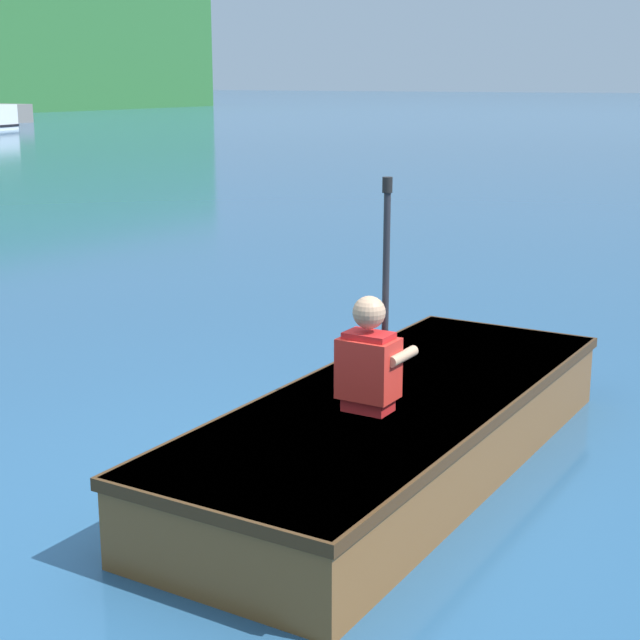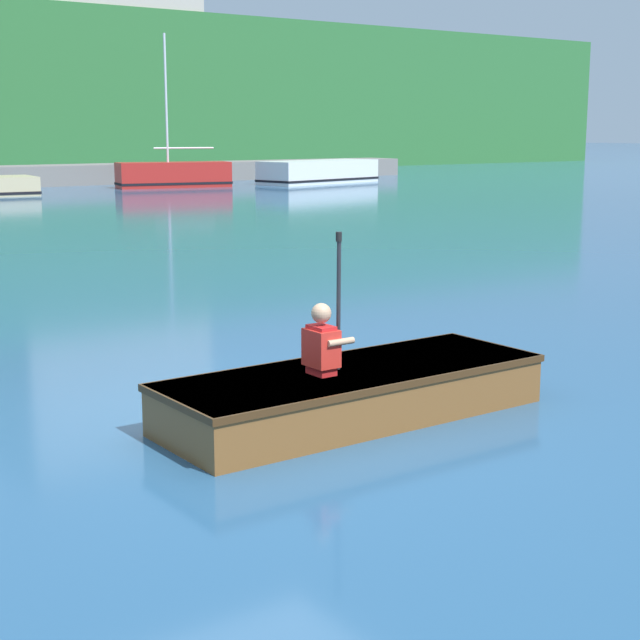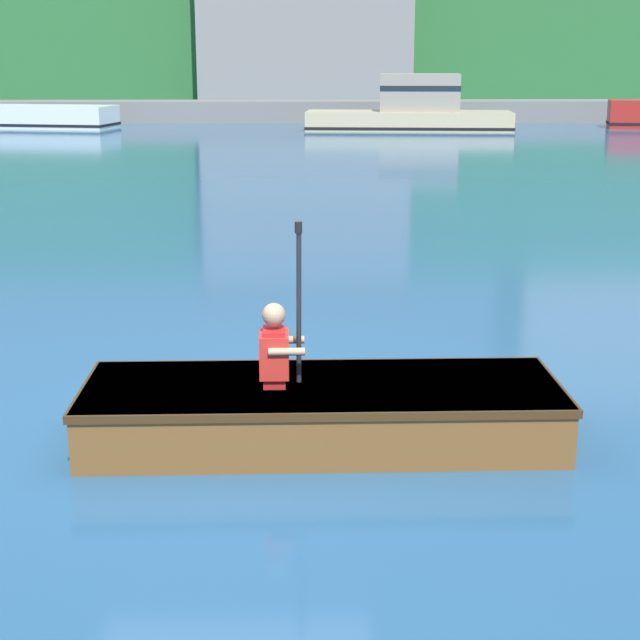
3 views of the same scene
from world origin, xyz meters
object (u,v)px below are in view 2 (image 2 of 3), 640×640
(moored_boat_dock_west_inner, at_px, (319,172))
(person_paddler, at_px, (322,342))
(rowboat_foreground, at_px, (358,389))
(moored_boat_dock_center_far, at_px, (174,175))

(moored_boat_dock_west_inner, xyz_separation_m, person_paddler, (-22.33, -31.36, 0.22))
(rowboat_foreground, xyz_separation_m, person_paddler, (-0.39, -0.00, 0.47))
(rowboat_foreground, height_order, person_paddler, person_paddler)
(person_paddler, bearing_deg, moored_boat_dock_west_inner, 54.54)
(moored_boat_dock_west_inner, xyz_separation_m, moored_boat_dock_center_far, (-7.18, 0.82, 0.04))
(moored_boat_dock_west_inner, bearing_deg, rowboat_foreground, -124.99)
(moored_boat_dock_center_far, relative_size, rowboat_foreground, 1.80)
(moored_boat_dock_west_inner, distance_m, person_paddler, 38.49)
(moored_boat_dock_center_far, xyz_separation_m, person_paddler, (-15.15, -32.18, 0.18))
(moored_boat_dock_center_far, height_order, person_paddler, moored_boat_dock_center_far)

